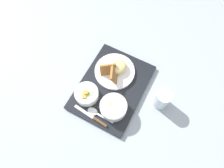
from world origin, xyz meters
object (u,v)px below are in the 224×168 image
Objects in this scene: bowl_soup at (113,107)px; glass_water at (162,99)px; bowl_salad at (87,94)px; plate_main at (115,70)px; spoon at (96,113)px; knife at (95,119)px.

glass_water is at bearing -48.93° from bowl_soup.
plate_main is at bearing -14.69° from bowl_salad.
glass_water is at bearing -140.01° from spoon.
spoon is at bearing -121.01° from bowl_salad.
bowl_soup is 0.10m from knife.
plate_main is at bearing 28.63° from bowl_soup.
bowl_salad is 0.15m from bowl_soup.
glass_water reaches higher than knife.
bowl_soup is at bearing -151.37° from plate_main.
bowl_salad is at bearing 93.66° from bowl_soup.
bowl_soup is at bearing 131.07° from glass_water.
knife is at bearing 136.91° from glass_water.
plate_main reaches higher than bowl_soup.
bowl_salad is 0.10m from spoon.
knife is 0.03m from spoon.
bowl_soup is 0.92× the size of spoon.
bowl_soup reaches higher than spoon.
knife is (-0.26, -0.05, -0.02)m from plate_main.
bowl_soup is at bearing -86.34° from bowl_salad.
spoon is at bearing -171.00° from plate_main.
bowl_salad reaches higher than spoon.
plate_main is 0.27m from knife.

